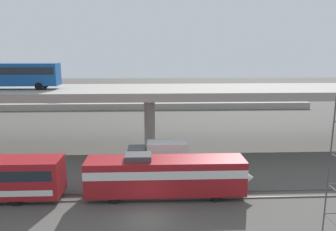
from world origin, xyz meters
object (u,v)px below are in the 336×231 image
(parked_car_1, at_px, (145,94))
(parked_car_4, at_px, (125,95))
(parked_car_5, at_px, (192,96))
(parked_car_6, at_px, (274,97))
(train_locomotive, at_px, (173,174))
(transit_bus_on_overpass, at_px, (12,74))
(parked_car_3, at_px, (59,99))
(parked_car_0, at_px, (151,97))
(parked_car_2, at_px, (235,96))
(service_truck_east, at_px, (159,154))

(parked_car_1, height_order, parked_car_4, same)
(parked_car_5, relative_size, parked_car_6, 0.96)
(train_locomotive, bearing_deg, parked_car_1, 94.26)
(transit_bus_on_overpass, distance_m, parked_car_3, 33.37)
(train_locomotive, relative_size, parked_car_0, 3.82)
(train_locomotive, height_order, parked_car_4, train_locomotive)
(parked_car_3, distance_m, parked_car_6, 51.26)
(transit_bus_on_overpass, xyz_separation_m, parked_car_5, (27.91, 35.09, -8.17))
(parked_car_3, bearing_deg, parked_car_2, 4.42)
(parked_car_6, bearing_deg, service_truck_east, 55.07)
(parked_car_2, xyz_separation_m, parked_car_5, (-10.81, -0.33, -0.00))
(parked_car_0, bearing_deg, parked_car_1, -74.44)
(service_truck_east, xyz_separation_m, parked_car_5, (8.67, 42.86, 0.59))
(service_truck_east, relative_size, parked_car_6, 1.57)
(transit_bus_on_overpass, relative_size, parked_car_5, 2.90)
(transit_bus_on_overpass, relative_size, parked_car_3, 2.77)
(service_truck_east, distance_m, parked_car_1, 46.43)
(parked_car_5, bearing_deg, service_truck_east, 78.56)
(parked_car_3, relative_size, parked_car_5, 1.05)
(parked_car_0, xyz_separation_m, parked_car_4, (-6.52, 4.07, 0.00))
(parked_car_0, xyz_separation_m, parked_car_2, (20.89, 1.97, 0.00))
(parked_car_0, bearing_deg, parked_car_6, 178.93)
(parked_car_5, bearing_deg, transit_bus_on_overpass, 51.50)
(service_truck_east, height_order, parked_car_2, service_truck_east)
(train_locomotive, bearing_deg, service_truck_east, 98.76)
(parked_car_2, bearing_deg, parked_car_1, -8.03)
(parked_car_0, height_order, parked_car_5, same)
(parked_car_0, relative_size, parked_car_6, 0.95)
(train_locomotive, relative_size, service_truck_east, 2.30)
(service_truck_east, relative_size, parked_car_4, 1.48)
(transit_bus_on_overpass, relative_size, parked_car_4, 2.61)
(service_truck_east, bearing_deg, parked_car_0, -88.04)
(parked_car_5, distance_m, parked_car_6, 19.84)
(parked_car_3, bearing_deg, train_locomotive, -63.22)
(train_locomotive, bearing_deg, parked_car_0, 93.05)
(parked_car_2, relative_size, parked_car_5, 0.99)
(parked_car_6, bearing_deg, train_locomotive, 60.66)
(train_locomotive, relative_size, parked_car_6, 3.61)
(parked_car_1, height_order, parked_car_2, same)
(transit_bus_on_overpass, distance_m, parked_car_4, 40.02)
(parked_car_1, bearing_deg, service_truck_east, 93.51)
(train_locomotive, height_order, parked_car_1, train_locomotive)
(parked_car_4, height_order, parked_car_5, same)
(train_locomotive, xyz_separation_m, parked_car_1, (-4.03, 54.08, 0.03))
(parked_car_1, distance_m, parked_car_2, 22.54)
(parked_car_3, relative_size, parked_car_6, 1.00)
(transit_bus_on_overpass, bearing_deg, parked_car_6, -145.37)
(transit_bus_on_overpass, relative_size, parked_car_6, 2.77)
(transit_bus_on_overpass, relative_size, parked_car_2, 2.93)
(parked_car_0, relative_size, parked_car_2, 1.00)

